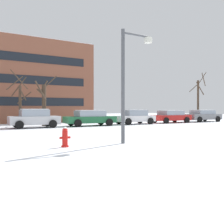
{
  "coord_description": "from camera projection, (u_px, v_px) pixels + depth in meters",
  "views": [
    {
      "loc": [
        -2.56,
        -11.44,
        1.53
      ],
      "look_at": [
        7.43,
        5.7,
        1.28
      ],
      "focal_mm": 41.44,
      "sensor_mm": 36.0,
      "label": 1
    }
  ],
  "objects": [
    {
      "name": "ground_plane",
      "position": [
        30.0,
        144.0,
        11.2
      ],
      "size": [
        120.0,
        120.0,
        0.0
      ],
      "primitive_type": "plane",
      "color": "white"
    },
    {
      "name": "road_surface",
      "position": [
        15.0,
        136.0,
        14.39
      ],
      "size": [
        80.0,
        9.4,
        0.0
      ],
      "color": "silver",
      "rests_on": "ground"
    },
    {
      "name": "fire_hydrant",
      "position": [
        65.0,
        137.0,
        10.31
      ],
      "size": [
        0.44,
        0.3,
        0.81
      ],
      "color": "red",
      "rests_on": "ground"
    },
    {
      "name": "street_lamp",
      "position": [
        129.0,
        73.0,
        11.52
      ],
      "size": [
        1.65,
        0.36,
        5.03
      ],
      "color": "#4C4F54",
      "rests_on": "ground"
    },
    {
      "name": "parked_car_silver",
      "position": [
        34.0,
        118.0,
        20.77
      ],
      "size": [
        3.98,
        2.16,
        1.52
      ],
      "color": "silver",
      "rests_on": "ground"
    },
    {
      "name": "parked_car_green",
      "position": [
        90.0,
        118.0,
        23.08
      ],
      "size": [
        4.62,
        2.15,
        1.41
      ],
      "color": "#1E6038",
      "rests_on": "ground"
    },
    {
      "name": "parked_car_white",
      "position": [
        134.0,
        117.0,
        25.57
      ],
      "size": [
        3.99,
        2.19,
        1.45
      ],
      "color": "white",
      "rests_on": "ground"
    },
    {
      "name": "parked_car_red",
      "position": [
        171.0,
        116.0,
        28.11
      ],
      "size": [
        4.45,
        2.3,
        1.37
      ],
      "color": "red",
      "rests_on": "ground"
    },
    {
      "name": "parked_car_gray",
      "position": [
        202.0,
        116.0,
        30.43
      ],
      "size": [
        4.6,
        2.3,
        1.4
      ],
      "color": "slate",
      "rests_on": "ground"
    },
    {
      "name": "tree_far_right",
      "position": [
        198.0,
        98.0,
        33.27
      ],
      "size": [
        1.81,
        1.84,
        6.2
      ],
      "color": "#423326",
      "rests_on": "ground"
    },
    {
      "name": "tree_far_mid",
      "position": [
        44.0,
        102.0,
        22.94
      ],
      "size": [
        2.03,
        2.02,
        4.54
      ],
      "color": "#423326",
      "rests_on": "ground"
    },
    {
      "name": "tree_far_left",
      "position": [
        20.0,
        101.0,
        22.97
      ],
      "size": [
        2.14,
        2.05,
        4.92
      ],
      "color": "#423326",
      "rests_on": "ground"
    },
    {
      "name": "building_far_left",
      "position": [
        28.0,
        83.0,
        31.54
      ],
      "size": [
        13.22,
        9.52,
        9.25
      ],
      "color": "brown",
      "rests_on": "ground"
    }
  ]
}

